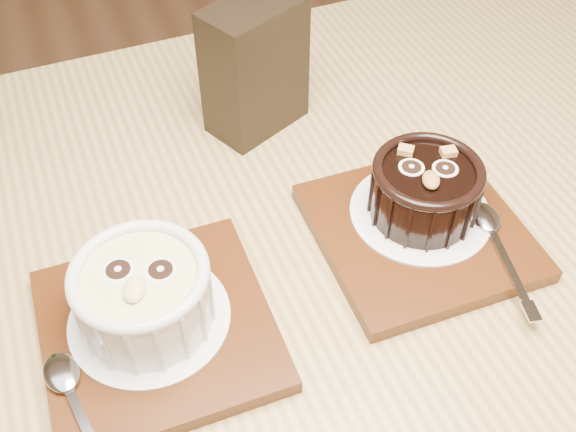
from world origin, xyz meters
name	(u,v)px	position (x,y,z in m)	size (l,w,h in m)	color
table	(255,338)	(0.17, 0.22, 0.66)	(1.22, 0.83, 0.75)	olive
tray_left	(158,329)	(0.08, 0.19, 0.76)	(0.18, 0.18, 0.01)	#47210B
doily_left	(150,318)	(0.08, 0.20, 0.77)	(0.13, 0.13, 0.00)	white
ramekin_white	(143,292)	(0.08, 0.20, 0.80)	(0.11, 0.11, 0.06)	silver
spoon_left	(78,409)	(0.01, 0.14, 0.77)	(0.03, 0.13, 0.01)	silver
tray_right	(418,232)	(0.33, 0.21, 0.76)	(0.18, 0.18, 0.01)	#47210B
doily_right	(420,212)	(0.34, 0.22, 0.77)	(0.13, 0.13, 0.00)	white
ramekin_dark	(425,188)	(0.34, 0.22, 0.80)	(0.10, 0.10, 0.06)	black
spoon_right	(500,245)	(0.38, 0.16, 0.77)	(0.03, 0.13, 0.01)	silver
condiment_stand	(255,68)	(0.24, 0.42, 0.82)	(0.10, 0.06, 0.14)	black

